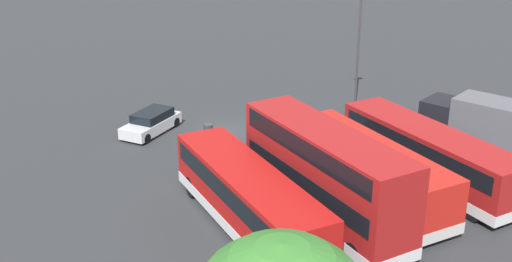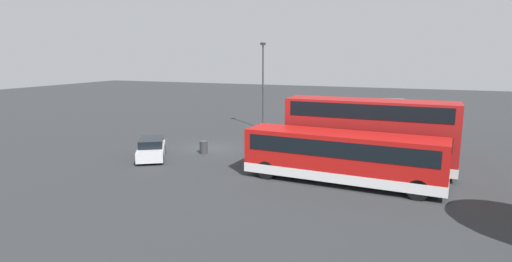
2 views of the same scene
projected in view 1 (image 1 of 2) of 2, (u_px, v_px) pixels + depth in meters
name	position (u px, v px, depth m)	size (l,w,h in m)	color
ground_plane	(229.00, 132.00, 40.31)	(140.00, 140.00, 0.00)	#2D3033
bus_single_deck_near_end	(428.00, 153.00, 32.94)	(2.93, 11.58, 2.95)	#A51919
bus_single_deck_second	(369.00, 169.00, 31.13)	(3.15, 10.79, 2.95)	red
bus_double_decker_third	(324.00, 173.00, 28.74)	(2.86, 10.63, 4.55)	#A51919
bus_single_deck_fourth	(248.00, 198.00, 28.21)	(3.33, 11.51, 2.95)	#B71411
box_truck_blue	(488.00, 124.00, 36.79)	(4.66, 7.91, 3.20)	#595960
car_hatchback_silver	(151.00, 122.00, 39.92)	(4.72, 3.91, 1.43)	silver
lamp_post_tall	(359.00, 41.00, 42.71)	(0.70, 0.30, 8.54)	#38383D
waste_bin_yellow	(208.00, 131.00, 39.08)	(0.60, 0.60, 0.95)	#333338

